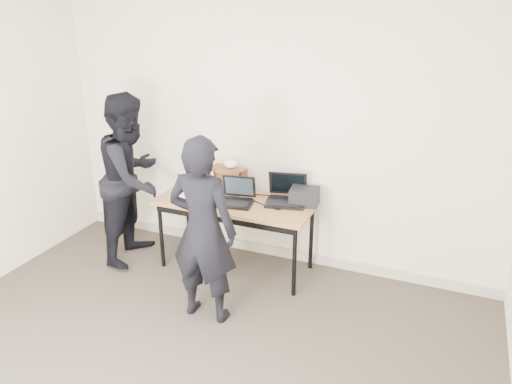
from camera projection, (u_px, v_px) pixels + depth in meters
The scene contains 13 objects.
room at pixel (133, 219), 2.86m from camera, with size 4.60×4.60×2.80m.
desk at pixel (235, 207), 4.78m from camera, with size 1.50×0.65×0.72m.
laptop_beige at pixel (193, 190), 4.90m from camera, with size 0.34×0.33×0.27m.
laptop_center at pixel (237, 197), 4.71m from camera, with size 0.36×0.35×0.24m.
laptop_right at pixel (286, 196), 4.72m from camera, with size 0.43×0.42×0.27m.
leather_satchel at pixel (228, 179), 4.97m from camera, with size 0.38×0.22×0.25m.
tissue at pixel (231, 164), 4.90m from camera, with size 0.13×0.10×0.08m, color white.
equipment_box at pixel (305, 196), 4.67m from camera, with size 0.26×0.22×0.15m, color black.
power_brick at pixel (206, 203), 4.68m from camera, with size 0.07×0.04×0.03m, color black.
cables at pixel (240, 201), 4.74m from camera, with size 1.15×0.46×0.01m.
person_typist at pixel (203, 231), 3.99m from camera, with size 0.58×0.38×1.58m, color black.
person_observer at pixel (132, 178), 4.97m from camera, with size 0.83×0.65×1.71m, color black.
baseboard at pixel (270, 250), 5.26m from camera, with size 4.50×0.03×0.10m, color #AFA691.
Camera 1 is at (1.65, -2.14, 2.54)m, focal length 35.00 mm.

